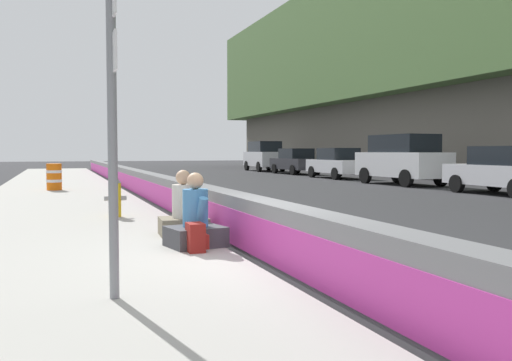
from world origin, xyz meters
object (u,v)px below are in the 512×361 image
parked_car_far (296,161)px  parked_car_midline (337,163)px  parked_car_fourth (402,159)px  seated_person_foreground (195,223)px  route_sign_post (112,76)px  fire_hydrant (115,196)px  seated_person_middle (183,215)px  parked_car_third (506,170)px  backpack (196,238)px  construction_barrel (54,177)px  parked_car_farther (264,156)px

parked_car_far → parked_car_midline: bearing=178.6°
parked_car_fourth → parked_car_midline: 6.30m
seated_person_foreground → route_sign_post: bearing=150.9°
fire_hydrant → parked_car_fourth: bearing=-55.9°
fire_hydrant → seated_person_middle: bearing=-164.9°
parked_car_third → parked_car_midline: 12.41m
seated_person_foreground → parked_car_fourth: parked_car_fourth is taller
seated_person_middle → backpack: 1.56m
parked_car_third → parked_car_fourth: parked_car_fourth is taller
parked_car_fourth → parked_car_third: bearing=180.0°
parked_car_fourth → construction_barrel: bearing=91.0°
route_sign_post → parked_car_fourth: (15.83, -14.28, -1.05)m
seated_person_middle → fire_hydrant: bearing=15.1°
parked_car_third → parked_car_fourth: bearing=-0.0°
parked_car_midline → parked_car_farther: size_ratio=0.93×
route_sign_post → fire_hydrant: (6.61, -0.66, -1.65)m
seated_person_middle → seated_person_foreground: bearing=176.4°
route_sign_post → backpack: 3.10m
backpack → parked_car_far: 29.28m
fire_hydrant → parked_car_far: parked_car_far is taller
parked_car_fourth → parked_car_farther: bearing=-0.9°
fire_hydrant → construction_barrel: bearing=7.9°
parked_car_farther → parked_car_midline: bearing=179.2°
parked_car_fourth → parked_car_midline: bearing=-1.0°
fire_hydrant → parked_car_third: 13.97m
seated_person_foreground → backpack: seated_person_foreground is taller
seated_person_foreground → parked_car_midline: (19.61, -13.00, 0.38)m
parked_car_far → backpack: bearing=153.1°
fire_hydrant → seated_person_foreground: (-4.11, -0.73, -0.11)m
parked_car_third → parked_car_fourth: (6.12, -0.00, 0.32)m
parked_car_fourth → parked_car_midline: size_ratio=1.08×
seated_person_foreground → parked_car_third: size_ratio=0.24×
backpack → parked_car_fourth: parked_car_fourth is taller
route_sign_post → parked_car_farther: size_ratio=0.74×
parked_car_third → parked_car_farther: (24.44, -0.29, 0.32)m
construction_barrel → parked_car_farther: size_ratio=0.20×
parked_car_fourth → backpack: bearing=136.6°
construction_barrel → backpack: bearing=-172.0°
seated_person_foreground → parked_car_midline: size_ratio=0.24×
seated_person_foreground → construction_barrel: size_ratio=1.14×
route_sign_post → parked_car_midline: route_sign_post is taller
parked_car_third → parked_car_far: 18.48m
parked_car_midline → fire_hydrant: bearing=138.5°
seated_person_foreground → backpack: (-0.42, 0.09, -0.14)m
route_sign_post → parked_car_midline: 26.42m
fire_hydrant → seated_person_middle: 3.09m
backpack → parked_car_far: (26.11, -13.24, 0.53)m
parked_car_far → parked_car_farther: (5.95, -0.03, 0.32)m
seated_person_foreground → seated_person_middle: same height
seated_person_middle → parked_car_midline: parked_car_midline is taller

